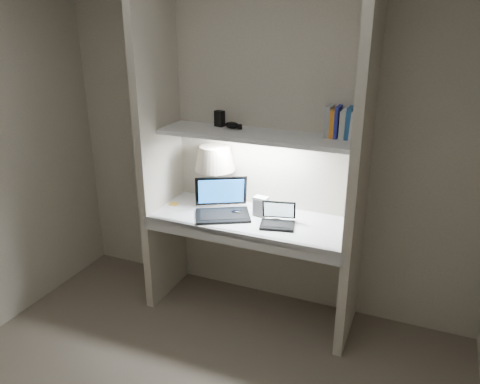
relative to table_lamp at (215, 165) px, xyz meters
The scene contains 17 objects.
back_wall 0.42m from the table_lamp, 14.44° to the left, with size 3.20×0.01×2.50m, color beige.
alcove_panel_left 0.45m from the table_lamp, 153.66° to the right, with size 0.06×0.55×2.50m, color beige.
alcove_panel_right 1.12m from the table_lamp, ahead, with size 0.06×0.55×2.50m, color beige.
desk 0.52m from the table_lamp, 26.48° to the right, with size 1.40×0.55×0.04m, color white.
desk_apron 0.67m from the table_lamp, 50.49° to the right, with size 1.46×0.03×0.10m, color silver.
shelf 0.47m from the table_lamp, 13.34° to the right, with size 1.40×0.36×0.03m, color silver.
strip_light 0.45m from the table_lamp, 13.34° to the right, with size 0.60×0.04×0.01m, color white.
table_lamp is the anchor object (origin of this frame).
laptop_main 0.34m from the table_lamp, 53.18° to the right, with size 0.49×0.47×0.26m.
laptop_netbook 0.67m from the table_lamp, 20.38° to the right, with size 0.27×0.25×0.15m.
speaker 0.48m from the table_lamp, 14.81° to the right, with size 0.10×0.07×0.14m, color silver.
mouse 0.41m from the table_lamp, 32.96° to the right, with size 0.09×0.06×0.03m, color black.
cable_coil 0.66m from the table_lamp, 19.09° to the right, with size 0.11×0.11×0.01m, color black.
sticky_note 0.44m from the table_lamp, 148.24° to the right, with size 0.07×0.07×0.00m, color gold.
book_row 0.99m from the table_lamp, ahead, with size 0.20×0.14×0.21m.
shelf_box 0.35m from the table_lamp, 24.30° to the left, with size 0.07×0.05×0.11m, color black.
shelf_gadget 0.35m from the table_lamp, ahead, with size 0.11×0.08×0.05m, color black.
Camera 1 is at (1.11, -1.63, 2.13)m, focal length 35.00 mm.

